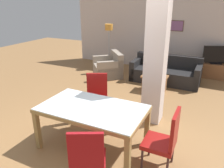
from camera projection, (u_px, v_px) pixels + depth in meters
ground_plane at (94, 146)px, 3.89m from camera, size 18.00×18.00×0.00m
back_wall at (166, 32)px, 7.76m from camera, size 7.20×0.09×2.70m
divider_pillar at (156, 59)px, 4.29m from camera, size 0.39×0.37×2.70m
dining_table at (92, 115)px, 3.67m from camera, size 1.76×1.01×0.77m
dining_chair_near_right at (88, 158)px, 2.81m from camera, size 0.62×0.62×0.99m
dining_chair_head_right at (165, 139)px, 3.20m from camera, size 0.46×0.46×0.99m
dining_chair_far_left at (97, 96)px, 4.64m from camera, size 0.61×0.61×0.99m
sofa at (165, 73)px, 6.87m from camera, size 2.08×0.90×0.80m
armchair at (109, 68)px, 7.38m from camera, size 1.25×1.27×0.81m
coffee_table at (154, 83)px, 6.17m from camera, size 0.70×0.46×0.45m
bottle at (161, 73)px, 6.03m from camera, size 0.08×0.08×0.25m
tv_stand at (214, 71)px, 7.21m from camera, size 1.09×0.40×0.49m
tv_screen at (217, 55)px, 7.02m from camera, size 0.85×0.35×0.58m
floor_lamp at (109, 32)px, 8.00m from camera, size 0.29×0.29×1.62m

